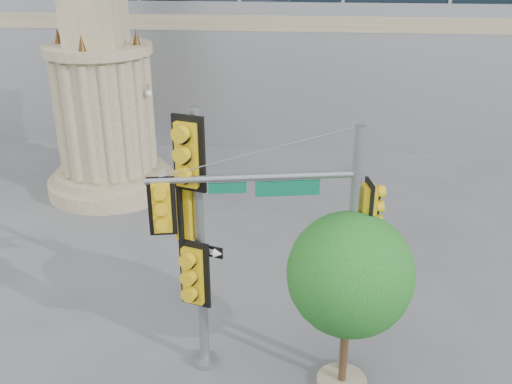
{
  "coord_description": "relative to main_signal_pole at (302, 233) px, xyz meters",
  "views": [
    {
      "loc": [
        0.93,
        -9.16,
        8.09
      ],
      "look_at": [
        -0.17,
        2.0,
        3.18
      ],
      "focal_mm": 40.0,
      "sensor_mm": 36.0,
      "label": 1
    }
  ],
  "objects": [
    {
      "name": "street_tree",
      "position": [
        0.95,
        -0.15,
        -0.81
      ],
      "size": [
        2.39,
        2.33,
        3.72
      ],
      "color": "gray",
      "rests_on": "ground"
    },
    {
      "name": "secondary_signal_pole",
      "position": [
        -2.01,
        0.07,
        -0.02
      ],
      "size": [
        0.95,
        0.87,
        5.52
      ],
      "rotation": [
        0.0,
        0.0,
        -0.3
      ],
      "color": "slate",
      "rests_on": "ground"
    },
    {
      "name": "monument",
      "position": [
        -6.86,
        8.94,
        2.26
      ],
      "size": [
        4.4,
        4.4,
        16.6
      ],
      "color": "gray",
      "rests_on": "ground"
    },
    {
      "name": "main_signal_pole",
      "position": [
        0.0,
        0.0,
        0.0
      ],
      "size": [
        4.05,
        1.12,
        5.26
      ],
      "rotation": [
        0.0,
        0.0,
        0.19
      ],
      "color": "slate",
      "rests_on": "ground"
    },
    {
      "name": "ground",
      "position": [
        -0.86,
        -0.06,
        -3.26
      ],
      "size": [
        120.0,
        120.0,
        0.0
      ],
      "primitive_type": "plane",
      "color": "#545456",
      "rests_on": "ground"
    }
  ]
}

